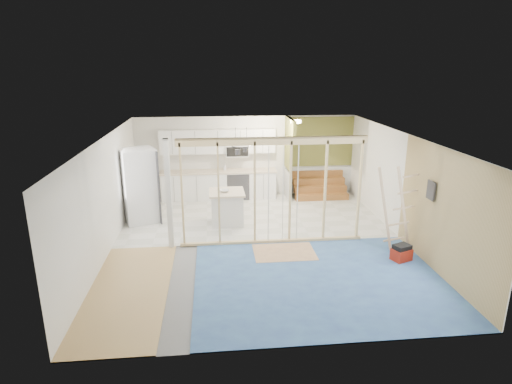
{
  "coord_description": "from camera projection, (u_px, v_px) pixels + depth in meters",
  "views": [
    {
      "loc": [
        -1.07,
        -9.5,
        4.17
      ],
      "look_at": [
        -0.03,
        0.6,
        1.12
      ],
      "focal_mm": 30.0,
      "sensor_mm": 36.0,
      "label": 1
    }
  ],
  "objects": [
    {
      "name": "room",
      "position": [
        260.0,
        192.0,
        9.98
      ],
      "size": [
        7.01,
        8.01,
        2.61
      ],
      "color": "slate",
      "rests_on": "ground"
    },
    {
      "name": "sheathing_panel",
      "position": [
        446.0,
        216.0,
        8.42
      ],
      "size": [
        0.02,
        4.0,
        2.6
      ],
      "primitive_type": "cube",
      "color": "tan",
      "rests_on": "room"
    },
    {
      "name": "upper_cabinets",
      "position": [
        220.0,
        142.0,
        13.38
      ],
      "size": [
        3.6,
        0.41,
        0.85
      ],
      "color": "white",
      "rests_on": "room"
    },
    {
      "name": "fridge",
      "position": [
        140.0,
        186.0,
        11.53
      ],
      "size": [
        1.16,
        1.12,
        2.03
      ],
      "rotation": [
        0.0,
        0.0,
        0.39
      ],
      "color": "silver",
      "rests_on": "room"
    },
    {
      "name": "soap_bottle_a",
      "position": [
        167.0,
        167.0,
        13.37
      ],
      "size": [
        0.13,
        0.13,
        0.29
      ],
      "primitive_type": "imported",
      "rotation": [
        0.0,
        0.0,
        0.16
      ],
      "color": "silver",
      "rests_on": "base_cabinets"
    },
    {
      "name": "ladder",
      "position": [
        397.0,
        209.0,
        9.69
      ],
      "size": [
        1.07,
        0.11,
        1.98
      ],
      "rotation": [
        0.0,
        0.0,
        -0.13
      ],
      "color": "tan",
      "rests_on": "room"
    },
    {
      "name": "ceiling_light",
      "position": [
        296.0,
        122.0,
        12.62
      ],
      "size": [
        0.32,
        0.32,
        0.08
      ],
      "primitive_type": "cylinder",
      "color": "#FFEABF",
      "rests_on": "room"
    },
    {
      "name": "pot_rack",
      "position": [
        241.0,
        148.0,
        11.55
      ],
      "size": [
        0.52,
        0.52,
        0.72
      ],
      "color": "black",
      "rests_on": "room"
    },
    {
      "name": "bowl",
      "position": [
        225.0,
        191.0,
        11.34
      ],
      "size": [
        0.27,
        0.27,
        0.06
      ],
      "primitive_type": "imported",
      "rotation": [
        0.0,
        0.0,
        0.05
      ],
      "color": "silver",
      "rests_on": "island"
    },
    {
      "name": "stud_frame",
      "position": [
        251.0,
        181.0,
        9.88
      ],
      "size": [
        4.66,
        0.14,
        2.6
      ],
      "color": "#C8BA7A",
      "rests_on": "room"
    },
    {
      "name": "electrical_panel",
      "position": [
        431.0,
        190.0,
        8.88
      ],
      "size": [
        0.04,
        0.3,
        0.4
      ],
      "primitive_type": "cube",
      "color": "#3A3A3F",
      "rests_on": "room"
    },
    {
      "name": "base_cabinets",
      "position": [
        196.0,
        188.0,
        13.26
      ],
      "size": [
        4.45,
        2.24,
        0.93
      ],
      "color": "white",
      "rests_on": "room"
    },
    {
      "name": "island",
      "position": [
        227.0,
        208.0,
        11.52
      ],
      "size": [
        0.94,
        0.94,
        0.91
      ],
      "rotation": [
        0.0,
        0.0,
        0.01
      ],
      "color": "silver",
      "rests_on": "room"
    },
    {
      "name": "floor_overlays",
      "position": [
        262.0,
        242.0,
        10.42
      ],
      "size": [
        7.0,
        8.0,
        0.03
      ],
      "color": "silver",
      "rests_on": "room"
    },
    {
      "name": "soap_bottle_b",
      "position": [
        225.0,
        167.0,
        13.59
      ],
      "size": [
        0.1,
        0.1,
        0.19
      ],
      "primitive_type": "imported",
      "rotation": [
        0.0,
        0.0,
        0.15
      ],
      "color": "silver",
      "rests_on": "base_cabinets"
    },
    {
      "name": "green_partition",
      "position": [
        310.0,
        168.0,
        13.77
      ],
      "size": [
        2.25,
        1.51,
        2.6
      ],
      "color": "olive",
      "rests_on": "room"
    },
    {
      "name": "toolbox",
      "position": [
        401.0,
        253.0,
        9.39
      ],
      "size": [
        0.48,
        0.43,
        0.38
      ],
      "rotation": [
        0.0,
        0.0,
        0.38
      ],
      "color": "maroon",
      "rests_on": "room"
    }
  ]
}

